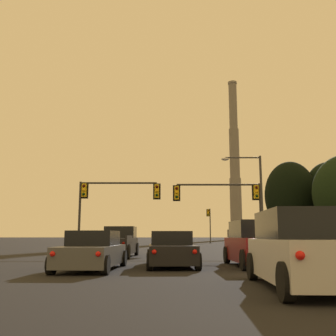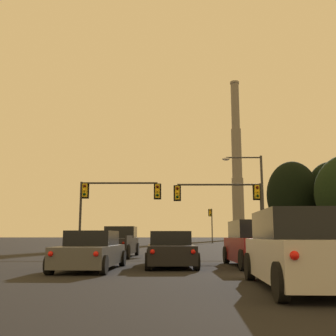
% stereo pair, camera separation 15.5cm
% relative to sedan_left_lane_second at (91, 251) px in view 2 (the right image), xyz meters
% --- Properties ---
extents(sedan_left_lane_second, '(2.15, 4.76, 1.43)m').
position_rel_sedan_left_lane_second_xyz_m(sedan_left_lane_second, '(0.00, 0.00, 0.00)').
color(sedan_left_lane_second, '#4C4F54').
rests_on(sedan_left_lane_second, ground_plane).
extents(sedan_center_lane_second, '(2.18, 4.77, 1.43)m').
position_rel_sedan_left_lane_second_xyz_m(sedan_center_lane_second, '(2.93, 1.63, 0.00)').
color(sedan_center_lane_second, black).
rests_on(sedan_center_lane_second, ground_plane).
extents(suv_right_lane_second, '(2.17, 4.93, 1.86)m').
position_rel_sedan_left_lane_second_xyz_m(suv_right_lane_second, '(6.46, 1.52, 0.23)').
color(suv_right_lane_second, maroon).
rests_on(suv_right_lane_second, ground_plane).
extents(pickup_truck_left_lane_front, '(2.34, 5.56, 1.82)m').
position_rel_sedan_left_lane_second_xyz_m(pickup_truck_left_lane_front, '(-0.25, 8.98, 0.14)').
color(pickup_truck_left_lane_front, black).
rests_on(pickup_truck_left_lane_front, ground_plane).
extents(suv_right_lane_third, '(2.31, 4.98, 1.86)m').
position_rel_sedan_left_lane_second_xyz_m(suv_right_lane_third, '(6.07, -5.32, 0.23)').
color(suv_right_lane_third, silver).
rests_on(suv_right_lane_third, ground_plane).
extents(traffic_light_far_right, '(0.78, 0.50, 5.77)m').
position_rel_sedan_left_lane_second_xyz_m(traffic_light_far_right, '(9.80, 51.95, 3.12)').
color(traffic_light_far_right, '#2D2D30').
rests_on(traffic_light_far_right, ground_plane).
extents(traffic_light_overhead_left, '(6.39, 0.50, 5.37)m').
position_rel_sedan_left_lane_second_xyz_m(traffic_light_overhead_left, '(-1.81, 15.26, 3.48)').
color(traffic_light_overhead_left, '#2D2D30').
rests_on(traffic_light_overhead_left, ground_plane).
extents(traffic_light_overhead_right, '(6.94, 0.50, 5.25)m').
position_rel_sedan_left_lane_second_xyz_m(traffic_light_overhead_right, '(7.56, 15.34, 3.40)').
color(traffic_light_overhead_right, '#2D2D30').
rests_on(traffic_light_overhead_right, ground_plane).
extents(street_lamp, '(3.35, 0.36, 7.84)m').
position_rel_sedan_left_lane_second_xyz_m(street_lamp, '(9.96, 17.32, 4.22)').
color(street_lamp, '#38383A').
rests_on(street_lamp, ground_plane).
extents(smokestack, '(6.01, 6.01, 53.18)m').
position_rel_sedan_left_lane_second_xyz_m(smokestack, '(24.87, 112.62, 20.17)').
color(smokestack, slate).
rests_on(smokestack, ground_plane).
extents(treeline_right_mid, '(8.96, 8.06, 14.72)m').
position_rel_sedan_left_lane_second_xyz_m(treeline_right_mid, '(32.31, 56.84, 7.68)').
color(treeline_right_mid, black).
rests_on(treeline_right_mid, ground_plane).
extents(treeline_left_mid, '(9.45, 8.50, 14.83)m').
position_rel_sedan_left_lane_second_xyz_m(treeline_left_mid, '(25.38, 56.93, 7.74)').
color(treeline_left_mid, black).
rests_on(treeline_left_mid, ground_plane).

